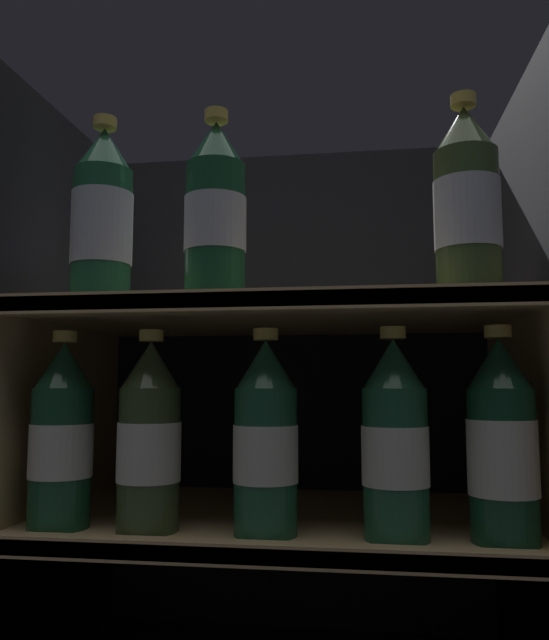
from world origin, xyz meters
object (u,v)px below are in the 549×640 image
Objects in this scene: bottle_lower_front_1 at (149,439)px; bottle_upper_front_1 at (215,214)px; bottle_lower_front_3 at (395,442)px; bottle_upper_front_2 at (467,204)px; bottle_lower_front_2 at (263,441)px; bottle_lower_front_4 at (502,444)px; bottle_upper_front_0 at (102,219)px; bottle_lower_front_0 at (62,438)px.

bottle_upper_front_1 is at bearing 0.00° from bottle_lower_front_1.
bottle_lower_front_3 is at bearing 0.00° from bottle_upper_front_1.
bottle_upper_front_2 is 1.00× the size of bottle_lower_front_3.
bottle_lower_front_4 is (0.28, 0.00, -0.00)m from bottle_lower_front_2.
bottle_lower_front_4 is (0.12, 0.00, -0.00)m from bottle_lower_front_3.
bottle_upper_front_2 is 1.00× the size of bottle_lower_front_1.
bottle_lower_front_2 is (-0.25, -0.00, -0.28)m from bottle_upper_front_2.
bottle_upper_front_0 is 1.00× the size of bottle_lower_front_4.
bottle_lower_front_1 is 0.14m from bottle_lower_front_2.
bottle_lower_front_2 and bottle_lower_front_3 have the same top height.
bottle_lower_front_1 is 1.00× the size of bottle_lower_front_3.
bottle_upper_front_0 reaches higher than bottle_lower_front_2.
bottle_lower_front_0 and bottle_lower_front_2 have the same top height.
bottle_lower_front_2 is 0.16m from bottle_lower_front_3.
bottle_lower_front_0 and bottle_lower_front_3 have the same top height.
bottle_upper_front_2 is at bearing 0.00° from bottle_upper_front_0.
bottle_upper_front_0 reaches higher than bottle_lower_front_4.
bottle_lower_front_0 is 0.41m from bottle_lower_front_3.
bottle_upper_front_0 is 1.00× the size of bottle_lower_front_0.
bottle_upper_front_1 is 1.00× the size of bottle_lower_front_3.
bottle_lower_front_1 is (-0.08, 0.00, -0.28)m from bottle_upper_front_1.
bottle_lower_front_2 is 1.00× the size of bottle_lower_front_3.
bottle_upper_front_1 is 0.44m from bottle_lower_front_4.
bottle_lower_front_0 is 1.00× the size of bottle_lower_front_3.
bottle_upper_front_1 is (0.15, -0.00, 0.00)m from bottle_upper_front_0.
bottle_upper_front_0 is at bearing 180.00° from bottle_lower_front_2.
bottle_lower_front_0 is (-0.20, 0.00, -0.28)m from bottle_upper_front_1.
bottle_upper_front_1 is 0.29m from bottle_lower_front_2.
bottle_upper_front_0 is at bearing 180.00° from bottle_upper_front_1.
bottle_upper_front_0 reaches higher than bottle_lower_front_3.
bottle_lower_front_0 is 1.00× the size of bottle_lower_front_2.
bottle_upper_front_2 is at bearing 0.00° from bottle_lower_front_1.
bottle_upper_front_1 reaches higher than bottle_lower_front_3.
bottle_upper_front_1 is at bearing 180.00° from bottle_lower_front_4.
bottle_upper_front_0 is 1.00× the size of bottle_upper_front_2.
bottle_lower_front_3 is (0.37, -0.00, -0.28)m from bottle_upper_front_0.
bottle_lower_front_1 is at bearing 180.00° from bottle_lower_front_4.
bottle_lower_front_3 is at bearing 180.00° from bottle_lower_front_4.
bottle_upper_front_1 is at bearing 180.00° from bottle_lower_front_3.
bottle_upper_front_2 is 1.00× the size of bottle_lower_front_2.
bottle_lower_front_0 is at bearing 180.00° from bottle_lower_front_1.
bottle_lower_front_0 is at bearing -180.00° from bottle_upper_front_2.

